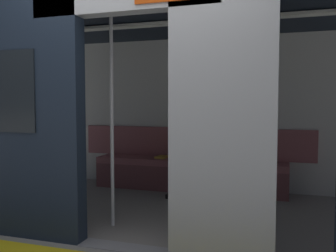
{
  "coord_description": "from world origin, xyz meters",
  "views": [
    {
      "loc": [
        -1.32,
        2.88,
        1.29
      ],
      "look_at": [
        -0.0,
        -1.23,
        1.01
      ],
      "focal_mm": 39.02,
      "sensor_mm": 36.0,
      "label": 1
    }
  ],
  "objects_px": {
    "person_seated": "(187,145)",
    "grab_pole_door": "(112,120)",
    "bench_seat": "(188,167)",
    "handbag": "(221,155)",
    "book": "(162,157)",
    "train_car": "(162,80)",
    "grab_pole_far": "(182,121)"
  },
  "relations": [
    {
      "from": "person_seated",
      "to": "grab_pole_door",
      "type": "xyz_separation_m",
      "value": [
        0.37,
        1.63,
        0.43
      ]
    },
    {
      "from": "bench_seat",
      "to": "person_seated",
      "type": "xyz_separation_m",
      "value": [
        -0.0,
        0.05,
        0.33
      ]
    },
    {
      "from": "bench_seat",
      "to": "handbag",
      "type": "xyz_separation_m",
      "value": [
        -0.47,
        -0.05,
        0.19
      ]
    },
    {
      "from": "bench_seat",
      "to": "grab_pole_door",
      "type": "relative_size",
      "value": 1.26
    },
    {
      "from": "bench_seat",
      "to": "grab_pole_door",
      "type": "xyz_separation_m",
      "value": [
        0.36,
        1.68,
        0.76
      ]
    },
    {
      "from": "book",
      "to": "grab_pole_door",
      "type": "xyz_separation_m",
      "value": [
        -0.05,
        1.75,
        0.64
      ]
    },
    {
      "from": "grab_pole_door",
      "to": "book",
      "type": "bearing_deg",
      "value": -88.3
    },
    {
      "from": "person_seated",
      "to": "book",
      "type": "height_order",
      "value": "person_seated"
    },
    {
      "from": "train_car",
      "to": "handbag",
      "type": "distance_m",
      "value": 1.55
    },
    {
      "from": "handbag",
      "to": "grab_pole_door",
      "type": "height_order",
      "value": "grab_pole_door"
    },
    {
      "from": "bench_seat",
      "to": "grab_pole_far",
      "type": "distance_m",
      "value": 1.83
    },
    {
      "from": "bench_seat",
      "to": "grab_pole_far",
      "type": "bearing_deg",
      "value": 102.6
    },
    {
      "from": "train_car",
      "to": "person_seated",
      "type": "bearing_deg",
      "value": -93.12
    },
    {
      "from": "bench_seat",
      "to": "grab_pole_far",
      "type": "xyz_separation_m",
      "value": [
        -0.36,
        1.63,
        0.76
      ]
    },
    {
      "from": "handbag",
      "to": "book",
      "type": "bearing_deg",
      "value": -1.16
    },
    {
      "from": "train_car",
      "to": "bench_seat",
      "type": "xyz_separation_m",
      "value": [
        -0.05,
        -1.02,
        -1.19
      ]
    },
    {
      "from": "grab_pole_door",
      "to": "grab_pole_far",
      "type": "bearing_deg",
      "value": -175.52
    },
    {
      "from": "person_seated",
      "to": "handbag",
      "type": "relative_size",
      "value": 4.55
    },
    {
      "from": "grab_pole_door",
      "to": "grab_pole_far",
      "type": "distance_m",
      "value": 0.73
    },
    {
      "from": "train_car",
      "to": "book",
      "type": "relative_size",
      "value": 29.09
    },
    {
      "from": "person_seated",
      "to": "handbag",
      "type": "bearing_deg",
      "value": -168.06
    },
    {
      "from": "bench_seat",
      "to": "grab_pole_door",
      "type": "height_order",
      "value": "grab_pole_door"
    },
    {
      "from": "person_seated",
      "to": "bench_seat",
      "type": "bearing_deg",
      "value": -86.2
    },
    {
      "from": "train_car",
      "to": "grab_pole_door",
      "type": "bearing_deg",
      "value": 64.78
    },
    {
      "from": "train_car",
      "to": "grab_pole_far",
      "type": "relative_size",
      "value": 2.88
    },
    {
      "from": "person_seated",
      "to": "grab_pole_door",
      "type": "height_order",
      "value": "grab_pole_door"
    },
    {
      "from": "train_car",
      "to": "grab_pole_far",
      "type": "distance_m",
      "value": 0.85
    },
    {
      "from": "person_seated",
      "to": "grab_pole_far",
      "type": "xyz_separation_m",
      "value": [
        -0.36,
        1.57,
        0.43
      ]
    },
    {
      "from": "person_seated",
      "to": "grab_pole_far",
      "type": "height_order",
      "value": "grab_pole_far"
    },
    {
      "from": "grab_pole_door",
      "to": "person_seated",
      "type": "bearing_deg",
      "value": -102.68
    },
    {
      "from": "train_car",
      "to": "bench_seat",
      "type": "bearing_deg",
      "value": -92.76
    },
    {
      "from": "bench_seat",
      "to": "book",
      "type": "bearing_deg",
      "value": -8.88
    }
  ]
}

